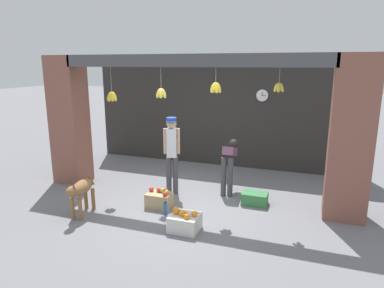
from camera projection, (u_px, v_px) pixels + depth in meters
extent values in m
plane|color=slate|center=(185.00, 201.00, 6.87)|extent=(60.00, 60.00, 0.00)
cube|color=#2D2B28|center=(222.00, 112.00, 9.05)|extent=(7.15, 0.12, 2.87)
cube|color=brown|center=(69.00, 120.00, 7.77)|extent=(0.70, 0.60, 2.87)
cube|color=brown|center=(351.00, 139.00, 5.86)|extent=(0.70, 0.60, 2.87)
cube|color=#4C4C51|center=(187.00, 60.00, 6.35)|extent=(5.25, 0.24, 0.24)
cylinder|color=#B2AD99|center=(111.00, 79.00, 6.94)|extent=(0.01, 0.01, 0.50)
ellipsoid|color=yellow|center=(114.00, 97.00, 7.01)|extent=(0.14, 0.08, 0.22)
ellipsoid|color=yellow|center=(114.00, 96.00, 7.05)|extent=(0.12, 0.13, 0.23)
ellipsoid|color=yellow|center=(113.00, 96.00, 7.08)|extent=(0.09, 0.14, 0.22)
ellipsoid|color=yellow|center=(111.00, 96.00, 7.06)|extent=(0.14, 0.11, 0.23)
ellipsoid|color=yellow|center=(109.00, 97.00, 7.02)|extent=(0.14, 0.11, 0.23)
ellipsoid|color=yellow|center=(110.00, 97.00, 6.98)|extent=(0.09, 0.14, 0.22)
ellipsoid|color=yellow|center=(112.00, 97.00, 6.97)|extent=(0.12, 0.13, 0.23)
cylinder|color=#B2AD99|center=(161.00, 78.00, 6.64)|extent=(0.01, 0.01, 0.41)
ellipsoid|color=yellow|center=(164.00, 93.00, 6.70)|extent=(0.14, 0.08, 0.22)
ellipsoid|color=yellow|center=(163.00, 93.00, 6.75)|extent=(0.10, 0.14, 0.22)
ellipsoid|color=yellow|center=(160.00, 93.00, 6.76)|extent=(0.13, 0.12, 0.23)
ellipsoid|color=yellow|center=(158.00, 93.00, 6.70)|extent=(0.13, 0.12, 0.23)
ellipsoid|color=yellow|center=(161.00, 93.00, 6.66)|extent=(0.10, 0.14, 0.22)
cylinder|color=#B2AD99|center=(216.00, 75.00, 6.22)|extent=(0.01, 0.01, 0.27)
ellipsoid|color=yellow|center=(218.00, 88.00, 6.26)|extent=(0.14, 0.08, 0.22)
ellipsoid|color=yellow|center=(218.00, 88.00, 6.31)|extent=(0.11, 0.13, 0.23)
ellipsoid|color=yellow|center=(215.00, 88.00, 6.32)|extent=(0.11, 0.13, 0.23)
ellipsoid|color=yellow|center=(213.00, 88.00, 6.29)|extent=(0.14, 0.08, 0.22)
ellipsoid|color=yellow|center=(214.00, 88.00, 6.24)|extent=(0.11, 0.13, 0.23)
ellipsoid|color=yellow|center=(216.00, 88.00, 6.22)|extent=(0.11, 0.13, 0.23)
cylinder|color=#B2AD99|center=(280.00, 75.00, 5.84)|extent=(0.01, 0.01, 0.26)
ellipsoid|color=gold|center=(282.00, 88.00, 5.88)|extent=(0.12, 0.06, 0.18)
ellipsoid|color=gold|center=(279.00, 87.00, 5.93)|extent=(0.06, 0.12, 0.18)
ellipsoid|color=gold|center=(276.00, 87.00, 5.91)|extent=(0.12, 0.06, 0.18)
ellipsoid|color=gold|center=(279.00, 88.00, 5.85)|extent=(0.06, 0.12, 0.18)
ellipsoid|color=olive|center=(82.00, 187.00, 6.16)|extent=(0.34, 0.66, 0.25)
cylinder|color=olive|center=(80.00, 209.00, 5.99)|extent=(0.07, 0.07, 0.41)
cylinder|color=olive|center=(73.00, 209.00, 6.02)|extent=(0.07, 0.07, 0.41)
cylinder|color=olive|center=(93.00, 199.00, 6.45)|extent=(0.07, 0.07, 0.41)
cylinder|color=olive|center=(86.00, 198.00, 6.48)|extent=(0.07, 0.07, 0.41)
ellipsoid|color=olive|center=(71.00, 191.00, 5.82)|extent=(0.19, 0.25, 0.17)
cone|color=brown|center=(74.00, 186.00, 5.79)|extent=(0.06, 0.06, 0.07)
cone|color=brown|center=(68.00, 186.00, 5.81)|extent=(0.06, 0.06, 0.07)
cylinder|color=olive|center=(91.00, 180.00, 6.48)|extent=(0.07, 0.20, 0.26)
cylinder|color=#424247|center=(175.00, 175.00, 7.20)|extent=(0.11, 0.11, 0.80)
cylinder|color=#424247|center=(169.00, 175.00, 7.20)|extent=(0.11, 0.11, 0.80)
cube|color=silver|center=(172.00, 143.00, 7.04)|extent=(0.24, 0.22, 0.60)
cylinder|color=tan|center=(178.00, 141.00, 7.03)|extent=(0.06, 0.06, 0.53)
cylinder|color=tan|center=(165.00, 141.00, 7.04)|extent=(0.06, 0.06, 0.53)
sphere|color=tan|center=(171.00, 123.00, 6.95)|extent=(0.21, 0.21, 0.21)
cylinder|color=#234299|center=(171.00, 119.00, 6.93)|extent=(0.21, 0.21, 0.07)
cube|color=#234299|center=(171.00, 122.00, 6.83)|extent=(0.20, 0.16, 0.01)
cylinder|color=#424247|center=(224.00, 177.00, 7.07)|extent=(0.11, 0.11, 0.82)
cylinder|color=#424247|center=(230.00, 177.00, 7.03)|extent=(0.11, 0.11, 0.82)
cube|color=#754760|center=(230.00, 151.00, 7.20)|extent=(0.24, 0.61, 0.31)
sphere|color=black|center=(234.00, 144.00, 7.53)|extent=(0.20, 0.20, 0.20)
cube|color=silver|center=(185.00, 223.00, 5.65)|extent=(0.48, 0.44, 0.27)
sphere|color=orange|center=(195.00, 214.00, 5.57)|extent=(0.09, 0.09, 0.09)
sphere|color=orange|center=(182.00, 213.00, 5.59)|extent=(0.09, 0.09, 0.09)
sphere|color=orange|center=(176.00, 212.00, 5.64)|extent=(0.09, 0.09, 0.09)
sphere|color=orange|center=(177.00, 211.00, 5.67)|extent=(0.09, 0.09, 0.09)
sphere|color=orange|center=(194.00, 214.00, 5.57)|extent=(0.09, 0.09, 0.09)
sphere|color=orange|center=(187.00, 216.00, 5.48)|extent=(0.09, 0.09, 0.09)
sphere|color=orange|center=(176.00, 209.00, 5.74)|extent=(0.09, 0.09, 0.09)
sphere|color=orange|center=(184.00, 214.00, 5.57)|extent=(0.09, 0.09, 0.09)
sphere|color=orange|center=(176.00, 211.00, 5.67)|extent=(0.09, 0.09, 0.09)
cube|color=tan|center=(159.00, 200.00, 6.57)|extent=(0.47, 0.35, 0.28)
sphere|color=red|center=(165.00, 191.00, 6.56)|extent=(0.09, 0.09, 0.09)
sphere|color=#99B238|center=(167.00, 192.00, 6.48)|extent=(0.09, 0.09, 0.09)
sphere|color=#99B238|center=(163.00, 191.00, 6.56)|extent=(0.09, 0.09, 0.09)
sphere|color=red|center=(151.00, 189.00, 6.62)|extent=(0.09, 0.09, 0.09)
sphere|color=red|center=(165.00, 194.00, 6.39)|extent=(0.09, 0.09, 0.09)
sphere|color=red|center=(159.00, 190.00, 6.59)|extent=(0.09, 0.09, 0.09)
cube|color=#387A42|center=(255.00, 198.00, 6.70)|extent=(0.49, 0.35, 0.23)
cylinder|color=#2D60AD|center=(165.00, 209.00, 6.23)|extent=(0.07, 0.07, 0.23)
cylinder|color=black|center=(165.00, 202.00, 6.21)|extent=(0.04, 0.04, 0.03)
cylinder|color=black|center=(262.00, 95.00, 8.53)|extent=(0.31, 0.01, 0.31)
cylinder|color=white|center=(262.00, 95.00, 8.52)|extent=(0.30, 0.02, 0.30)
cube|color=black|center=(262.00, 94.00, 8.50)|extent=(0.01, 0.01, 0.08)
cube|color=black|center=(264.00, 96.00, 8.50)|extent=(0.11, 0.01, 0.01)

